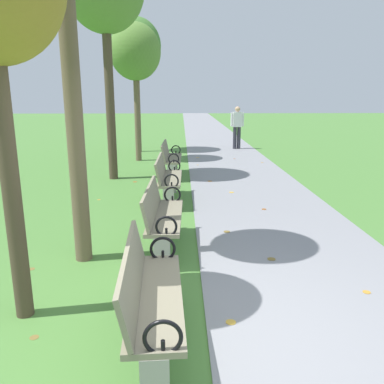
{
  "coord_description": "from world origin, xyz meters",
  "views": [
    {
      "loc": [
        -0.23,
        -3.04,
        2.15
      ],
      "look_at": [
        -0.05,
        3.31,
        0.55
      ],
      "focal_mm": 36.9,
      "sensor_mm": 36.0,
      "label": 1
    }
  ],
  "objects_px": {
    "tree_4": "(135,53)",
    "park_bench_1": "(150,295)",
    "pedestrian_walking": "(237,125)",
    "tree_5": "(136,47)",
    "park_bench_3": "(168,178)",
    "park_bench_2": "(162,216)",
    "park_bench_4": "(171,158)"
  },
  "relations": [
    {
      "from": "park_bench_2",
      "to": "tree_5",
      "type": "height_order",
      "value": "tree_5"
    },
    {
      "from": "park_bench_2",
      "to": "tree_4",
      "type": "height_order",
      "value": "tree_4"
    },
    {
      "from": "park_bench_3",
      "to": "park_bench_4",
      "type": "height_order",
      "value": "same"
    },
    {
      "from": "park_bench_4",
      "to": "tree_5",
      "type": "distance_m",
      "value": 5.75
    },
    {
      "from": "tree_5",
      "to": "park_bench_3",
      "type": "bearing_deg",
      "value": -79.62
    },
    {
      "from": "park_bench_4",
      "to": "pedestrian_walking",
      "type": "bearing_deg",
      "value": 64.22
    },
    {
      "from": "park_bench_3",
      "to": "tree_5",
      "type": "height_order",
      "value": "tree_5"
    },
    {
      "from": "park_bench_2",
      "to": "park_bench_4",
      "type": "xyz_separation_m",
      "value": [
        -0.0,
        5.0,
        0.0
      ]
    },
    {
      "from": "park_bench_4",
      "to": "park_bench_3",
      "type": "bearing_deg",
      "value": -90.0
    },
    {
      "from": "tree_4",
      "to": "pedestrian_walking",
      "type": "relative_size",
      "value": 2.61
    },
    {
      "from": "park_bench_2",
      "to": "pedestrian_walking",
      "type": "distance_m",
      "value": 10.39
    },
    {
      "from": "park_bench_2",
      "to": "park_bench_3",
      "type": "bearing_deg",
      "value": 90.0
    },
    {
      "from": "park_bench_1",
      "to": "pedestrian_walking",
      "type": "relative_size",
      "value": 1.0
    },
    {
      "from": "park_bench_4",
      "to": "park_bench_1",
      "type": "bearing_deg",
      "value": -90.0
    },
    {
      "from": "park_bench_2",
      "to": "tree_5",
      "type": "relative_size",
      "value": 0.34
    },
    {
      "from": "tree_4",
      "to": "tree_5",
      "type": "xyz_separation_m",
      "value": [
        -0.19,
        2.04,
        0.4
      ]
    },
    {
      "from": "tree_4",
      "to": "pedestrian_walking",
      "type": "height_order",
      "value": "tree_4"
    },
    {
      "from": "park_bench_1",
      "to": "park_bench_3",
      "type": "distance_m",
      "value": 4.74
    },
    {
      "from": "tree_4",
      "to": "park_bench_1",
      "type": "bearing_deg",
      "value": -83.54
    },
    {
      "from": "tree_5",
      "to": "pedestrian_walking",
      "type": "xyz_separation_m",
      "value": [
        3.75,
        0.51,
        -2.8
      ]
    },
    {
      "from": "park_bench_4",
      "to": "tree_5",
      "type": "height_order",
      "value": "tree_5"
    },
    {
      "from": "pedestrian_walking",
      "to": "park_bench_1",
      "type": "bearing_deg",
      "value": -101.27
    },
    {
      "from": "park_bench_1",
      "to": "park_bench_4",
      "type": "distance_m",
      "value": 7.23
    },
    {
      "from": "park_bench_1",
      "to": "pedestrian_walking",
      "type": "distance_m",
      "value": 12.56
    },
    {
      "from": "park_bench_4",
      "to": "tree_5",
      "type": "bearing_deg",
      "value": 105.8
    },
    {
      "from": "tree_5",
      "to": "pedestrian_walking",
      "type": "bearing_deg",
      "value": 7.8
    },
    {
      "from": "park_bench_2",
      "to": "park_bench_3",
      "type": "relative_size",
      "value": 1.0
    },
    {
      "from": "tree_5",
      "to": "pedestrian_walking",
      "type": "relative_size",
      "value": 2.92
    },
    {
      "from": "park_bench_3",
      "to": "pedestrian_walking",
      "type": "xyz_separation_m",
      "value": [
        2.45,
        7.57,
        0.44
      ]
    },
    {
      "from": "park_bench_4",
      "to": "tree_5",
      "type": "relative_size",
      "value": 0.34
    },
    {
      "from": "park_bench_1",
      "to": "tree_4",
      "type": "distance_m",
      "value": 10.23
    },
    {
      "from": "park_bench_1",
      "to": "park_bench_3",
      "type": "relative_size",
      "value": 1.01
    }
  ]
}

